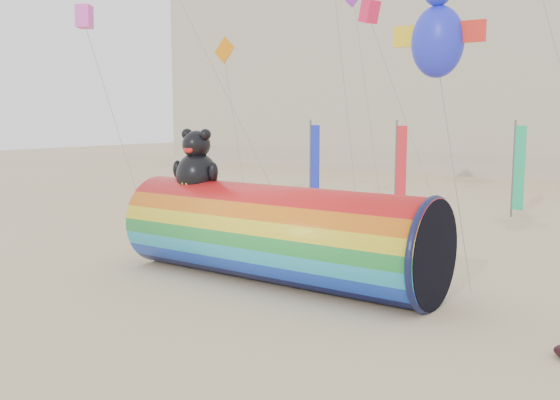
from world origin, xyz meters
The scene contains 4 objects.
ground centered at (0.00, 0.00, 0.00)m, with size 160.00×160.00×0.00m, color #CCB58C.
hotel_building centered at (-12.00, 45.95, 10.31)m, with size 60.40×15.40×20.60m.
windsock_assembly centered at (1.68, -0.41, 1.67)m, with size 10.93×3.33×5.04m.
festival_banners centered at (-0.47, 14.84, 2.64)m, with size 10.61×4.64×5.20m.
Camera 1 is at (13.40, -16.59, 5.40)m, focal length 40.00 mm.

